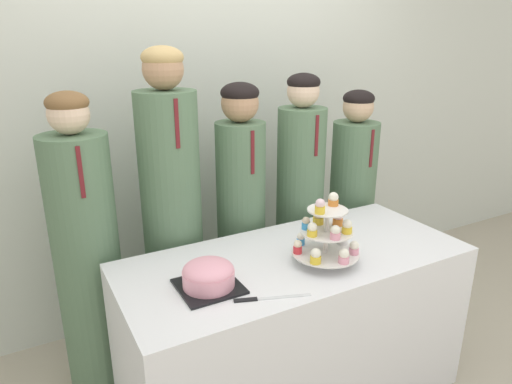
# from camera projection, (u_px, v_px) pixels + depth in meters

# --- Properties ---
(wall_back) EXTENTS (9.00, 0.06, 2.70)m
(wall_back) POSITION_uv_depth(u_px,v_px,m) (202.00, 99.00, 2.74)
(wall_back) COLOR silver
(wall_back) RESTS_ON ground_plane
(table) EXTENTS (1.59, 0.69, 0.77)m
(table) POSITION_uv_depth(u_px,v_px,m) (294.00, 328.00, 2.18)
(table) COLOR white
(table) RESTS_ON ground_plane
(round_cake) EXTENTS (0.24, 0.24, 0.11)m
(round_cake) POSITION_uv_depth(u_px,v_px,m) (208.00, 275.00, 1.78)
(round_cake) COLOR black
(round_cake) RESTS_ON table
(cake_knife) EXTENTS (0.29, 0.12, 0.01)m
(cake_knife) POSITION_uv_depth(u_px,v_px,m) (260.00, 299.00, 1.71)
(cake_knife) COLOR silver
(cake_knife) RESTS_ON table
(cupcake_stand) EXTENTS (0.30, 0.30, 0.31)m
(cupcake_stand) POSITION_uv_depth(u_px,v_px,m) (327.00, 234.00, 1.96)
(cupcake_stand) COLOR silver
(cupcake_stand) RESTS_ON table
(student_0) EXTENTS (0.30, 0.31, 1.49)m
(student_0) POSITION_uv_depth(u_px,v_px,m) (88.00, 261.00, 2.14)
(student_0) COLOR #567556
(student_0) RESTS_ON ground_plane
(student_1) EXTENTS (0.30, 0.30, 1.67)m
(student_1) POSITION_uv_depth(u_px,v_px,m) (173.00, 225.00, 2.30)
(student_1) COLOR #567556
(student_1) RESTS_ON ground_plane
(student_2) EXTENTS (0.26, 0.27, 1.49)m
(student_2) POSITION_uv_depth(u_px,v_px,m) (241.00, 224.00, 2.50)
(student_2) COLOR #567556
(student_2) RESTS_ON ground_plane
(student_3) EXTENTS (0.27, 0.28, 1.52)m
(student_3) POSITION_uv_depth(u_px,v_px,m) (299.00, 211.00, 2.68)
(student_3) COLOR #567556
(student_3) RESTS_ON ground_plane
(student_4) EXTENTS (0.28, 0.28, 1.41)m
(student_4) POSITION_uv_depth(u_px,v_px,m) (351.00, 209.00, 2.87)
(student_4) COLOR #567556
(student_4) RESTS_ON ground_plane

